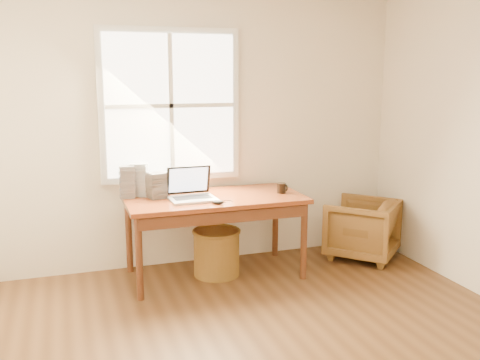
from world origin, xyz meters
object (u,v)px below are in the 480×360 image
at_px(cd_stack_a, 139,180).
at_px(laptop, 193,186).
at_px(coffee_mug, 281,188).
at_px(armchair, 362,229).
at_px(desk, 214,199).
at_px(wicker_stool, 217,253).

bearing_deg(cd_stack_a, laptop, -39.39).
distance_m(coffee_mug, cd_stack_a, 1.31).
bearing_deg(armchair, cd_stack_a, -49.82).
distance_m(desk, wicker_stool, 0.52).
height_order(armchair, wicker_stool, armchair).
bearing_deg(wicker_stool, armchair, 0.00).
bearing_deg(desk, cd_stack_a, 158.97).
relative_size(desk, wicker_stool, 3.81).
bearing_deg(laptop, coffee_mug, 0.67).
bearing_deg(armchair, desk, -43.44).
distance_m(armchair, laptop, 1.87).
relative_size(wicker_stool, cd_stack_a, 1.40).
bearing_deg(laptop, wicker_stool, 20.52).
bearing_deg(laptop, cd_stack_a, 138.80).
relative_size(desk, armchair, 2.42).
bearing_deg(wicker_stool, laptop, -157.67).
relative_size(laptop, cd_stack_a, 1.25).
bearing_deg(wicker_stool, coffee_mug, -5.58).
relative_size(wicker_stool, coffee_mug, 4.46).
bearing_deg(coffee_mug, armchair, 27.37).
xyz_separation_m(desk, cd_stack_a, (-0.64, 0.24, 0.17)).
bearing_deg(laptop, desk, 21.95).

